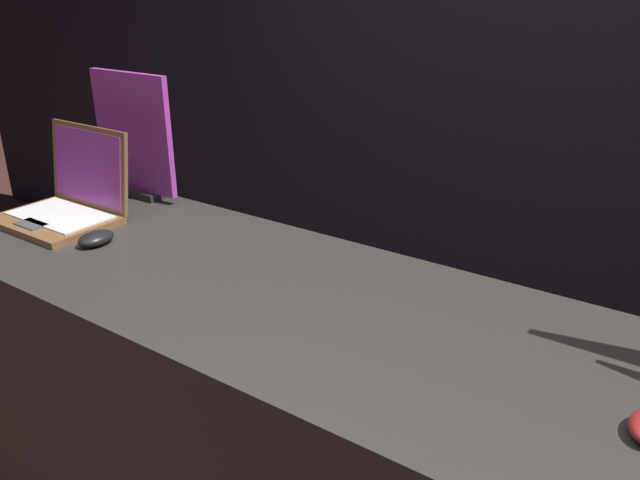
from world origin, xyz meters
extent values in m
cube|color=black|center=(0.00, 1.84, 1.40)|extent=(8.00, 0.05, 2.80)
cube|color=#282623|center=(0.00, 0.34, 0.47)|extent=(2.24, 0.67, 0.95)
cube|color=brown|center=(-0.91, 0.29, 0.96)|extent=(0.34, 0.24, 0.02)
cube|color=#B7B7B7|center=(-0.91, 0.31, 0.97)|extent=(0.30, 0.17, 0.00)
cube|color=#3F3F42|center=(-0.91, 0.22, 0.97)|extent=(0.09, 0.05, 0.00)
cube|color=brown|center=(-0.91, 0.43, 1.09)|extent=(0.34, 0.05, 0.24)
cube|color=#8C338C|center=(-0.91, 0.43, 1.09)|extent=(0.30, 0.03, 0.21)
ellipsoid|color=black|center=(-0.68, 0.27, 0.97)|extent=(0.07, 0.10, 0.04)
cube|color=black|center=(-0.91, 0.61, 0.96)|extent=(0.18, 0.07, 0.02)
cube|color=purple|center=(-0.91, 0.61, 1.16)|extent=(0.33, 0.02, 0.37)
camera|label=1|loc=(0.68, -0.65, 1.60)|focal=35.00mm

